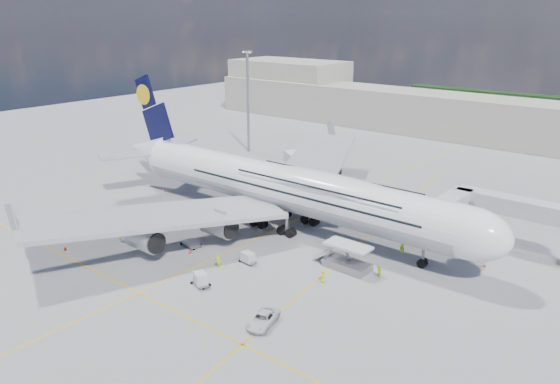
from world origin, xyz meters
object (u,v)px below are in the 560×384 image
Objects in this scene: light_mast at (248,100)px; crew_van at (323,276)px; service_van at (263,319)px; cone_nose at (485,266)px; baggage_tug at (217,226)px; dolly_row_a at (159,211)px; dolly_nose_far at (200,279)px; cone_wing_right_inner at (190,252)px; crew_tug at (218,262)px; dolly_nose_near at (248,257)px; crew_loader at (379,272)px; catering_truck_outer at (296,163)px; cone_wing_left_outer at (333,186)px; dolly_row_b at (193,242)px; dolly_back at (127,209)px; airliner at (286,187)px; catering_truck_inner at (299,193)px; crew_nose at (402,247)px; cargo_loader at (346,260)px; jet_bridge at (489,209)px; cone_wing_left_inner at (322,192)px; cone_tail at (165,190)px; dolly_row_c at (191,244)px; cone_wing_right_outer at (65,248)px; crew_wing at (120,236)px.

light_mast is 14.48× the size of crew_van.
service_van reaches higher than cone_nose.
baggage_tug is 1.96× the size of crew_van.
dolly_nose_far is (26.29, -14.39, 0.64)m from dolly_row_a.
crew_tug is at bearing -6.92° from cone_wing_right_inner.
crew_loader is (16.92, 7.84, 0.04)m from dolly_nose_near.
catering_truck_outer is 13.10m from cone_wing_left_outer.
cone_wing_right_inner reaches higher than dolly_row_b.
catering_truck_outer reaches higher than dolly_back.
crew_tug is 3.53× the size of cone_wing_left_outer.
catering_truck_inner is at bearing 116.78° from airliner.
crew_nose is 31.78m from cone_wing_right_inner.
crew_tug is (-13.92, -11.36, -0.29)m from cargo_loader.
jet_bridge reaches higher than catering_truck_inner.
cargo_loader is at bearing -10.96° from catering_truck_outer.
catering_truck_inner is 11.74× the size of cone_wing_left_inner.
cargo_loader is 15.70× the size of cone_wing_left_outer.
catering_truck_outer reaches higher than cone_tail.
airliner is 21.32m from crew_nose.
cone_tail is at bearing 170.98° from dolly_nose_far.
crew_tug is (9.24, -3.48, 0.63)m from dolly_row_b.
crew_tug reaches higher than dolly_row_c.
light_mast is at bearing 151.56° from dolly_nose_far.
cone_wing_left_inner is (35.03, -16.89, -12.91)m from light_mast.
baggage_tug reaches higher than service_van.
cargo_loader reaches higher than crew_van.
dolly_nose_far is 0.61× the size of service_van.
service_van is at bearing -42.43° from catering_truck_inner.
crew_tug is (29.85, -6.14, 0.67)m from dolly_back.
cone_wing_right_outer is at bearing 169.86° from service_van.
service_van is (12.68, -2.05, -0.23)m from dolly_nose_far.
dolly_back is 4.37× the size of cone_wing_left_inner.
jet_bridge is at bearing 29.36° from crew_tug.
baggage_tug is (-12.16, 5.90, 0.00)m from dolly_nose_near.
cone_tail is (-24.63, -23.88, -0.00)m from cone_wing_left_outer.
cone_wing_right_inner is (-8.70, 5.95, -0.69)m from dolly_nose_far.
dolly_nose_far is (4.44, -23.58, -5.91)m from airliner.
crew_nose is 3.55× the size of cone_tail.
baggage_tug reaches higher than crew_nose.
jet_bridge is 2.29× the size of catering_truck_outer.
catering_truck_inner is (-10.16, 25.52, 1.04)m from dolly_nose_near.
dolly_nose_near is at bearing -9.55° from dolly_back.
jet_bridge is 33.59× the size of cone_wing_right_inner.
crew_nose is at bearing 68.51° from cargo_loader.
dolly_nose_near is 0.37× the size of catering_truck_inner.
dolly_row_a is 1.65× the size of crew_loader.
catering_truck_outer reaches higher than crew_van.
dolly_row_b is at bearing -151.82° from cone_nose.
cone_wing_right_inner is at bearing -139.80° from jet_bridge.
crew_tug is at bearing -64.87° from crew_wing.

